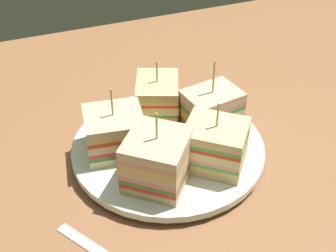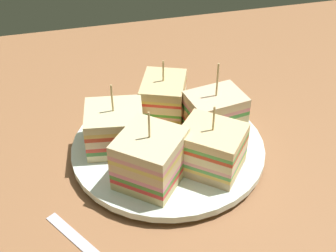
{
  "view_description": "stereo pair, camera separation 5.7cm",
  "coord_description": "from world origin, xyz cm",
  "px_view_note": "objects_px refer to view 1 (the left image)",
  "views": [
    {
      "loc": [
        -16.86,
        -42.19,
        39.34
      ],
      "look_at": [
        0.0,
        0.0,
        4.69
      ],
      "focal_mm": 48.07,
      "sensor_mm": 36.0,
      "label": 1
    },
    {
      "loc": [
        -11.44,
        -43.98,
        39.34
      ],
      "look_at": [
        0.0,
        0.0,
        4.69
      ],
      "focal_mm": 48.07,
      "sensor_mm": 36.0,
      "label": 2
    }
  ],
  "objects_px": {
    "plate": "(168,148)",
    "chip_pile": "(170,132)",
    "sandwich_wedge_4": "(215,145)",
    "sandwich_wedge_3": "(157,160)",
    "sandwich_wedge_0": "(211,111)",
    "sandwich_wedge_2": "(115,132)",
    "sandwich_wedge_1": "(157,99)"
  },
  "relations": [
    {
      "from": "sandwich_wedge_0",
      "to": "chip_pile",
      "type": "height_order",
      "value": "sandwich_wedge_0"
    },
    {
      "from": "sandwich_wedge_1",
      "to": "sandwich_wedge_3",
      "type": "relative_size",
      "value": 0.89
    },
    {
      "from": "sandwich_wedge_3",
      "to": "chip_pile",
      "type": "distance_m",
      "value": 0.09
    },
    {
      "from": "sandwich_wedge_2",
      "to": "sandwich_wedge_4",
      "type": "height_order",
      "value": "sandwich_wedge_2"
    },
    {
      "from": "sandwich_wedge_3",
      "to": "sandwich_wedge_4",
      "type": "xyz_separation_m",
      "value": [
        0.07,
        0.0,
        -0.0
      ]
    },
    {
      "from": "plate",
      "to": "sandwich_wedge_1",
      "type": "relative_size",
      "value": 2.84
    },
    {
      "from": "sandwich_wedge_0",
      "to": "sandwich_wedge_1",
      "type": "relative_size",
      "value": 1.18
    },
    {
      "from": "sandwich_wedge_1",
      "to": "sandwich_wedge_4",
      "type": "xyz_separation_m",
      "value": [
        0.03,
        -0.12,
        0.0
      ]
    },
    {
      "from": "chip_pile",
      "to": "sandwich_wedge_3",
      "type": "bearing_deg",
      "value": -121.93
    },
    {
      "from": "plate",
      "to": "chip_pile",
      "type": "distance_m",
      "value": 0.02
    },
    {
      "from": "sandwich_wedge_0",
      "to": "sandwich_wedge_1",
      "type": "bearing_deg",
      "value": -53.76
    },
    {
      "from": "sandwich_wedge_1",
      "to": "sandwich_wedge_3",
      "type": "xyz_separation_m",
      "value": [
        -0.05,
        -0.12,
        0.0
      ]
    },
    {
      "from": "sandwich_wedge_0",
      "to": "chip_pile",
      "type": "relative_size",
      "value": 1.39
    },
    {
      "from": "sandwich_wedge_4",
      "to": "sandwich_wedge_1",
      "type": "bearing_deg",
      "value": -37.08
    },
    {
      "from": "sandwich_wedge_0",
      "to": "sandwich_wedge_2",
      "type": "bearing_deg",
      "value": -11.36
    },
    {
      "from": "sandwich_wedge_3",
      "to": "sandwich_wedge_1",
      "type": "bearing_deg",
      "value": 19.31
    },
    {
      "from": "plate",
      "to": "sandwich_wedge_0",
      "type": "xyz_separation_m",
      "value": [
        0.07,
        0.01,
        0.04
      ]
    },
    {
      "from": "plate",
      "to": "chip_pile",
      "type": "height_order",
      "value": "chip_pile"
    },
    {
      "from": "sandwich_wedge_2",
      "to": "chip_pile",
      "type": "distance_m",
      "value": 0.08
    },
    {
      "from": "sandwich_wedge_3",
      "to": "sandwich_wedge_4",
      "type": "height_order",
      "value": "sandwich_wedge_3"
    },
    {
      "from": "sandwich_wedge_1",
      "to": "chip_pile",
      "type": "xyz_separation_m",
      "value": [
        -0.0,
        -0.05,
        -0.02
      ]
    },
    {
      "from": "sandwich_wedge_1",
      "to": "sandwich_wedge_0",
      "type": "bearing_deg",
      "value": 67.45
    },
    {
      "from": "sandwich_wedge_4",
      "to": "chip_pile",
      "type": "distance_m",
      "value": 0.08
    },
    {
      "from": "sandwich_wedge_2",
      "to": "sandwich_wedge_1",
      "type": "bearing_deg",
      "value": 41.97
    },
    {
      "from": "sandwich_wedge_0",
      "to": "sandwich_wedge_3",
      "type": "xyz_separation_m",
      "value": [
        -0.1,
        -0.07,
        0.0
      ]
    },
    {
      "from": "sandwich_wedge_2",
      "to": "chip_pile",
      "type": "relative_size",
      "value": 1.22
    },
    {
      "from": "sandwich_wedge_3",
      "to": "chip_pile",
      "type": "bearing_deg",
      "value": 8.04
    },
    {
      "from": "sandwich_wedge_0",
      "to": "sandwich_wedge_4",
      "type": "relative_size",
      "value": 1.1
    },
    {
      "from": "sandwich_wedge_2",
      "to": "sandwich_wedge_4",
      "type": "bearing_deg",
      "value": -25.94
    },
    {
      "from": "plate",
      "to": "sandwich_wedge_0",
      "type": "distance_m",
      "value": 0.08
    },
    {
      "from": "chip_pile",
      "to": "sandwich_wedge_0",
      "type": "bearing_deg",
      "value": -2.99
    },
    {
      "from": "sandwich_wedge_2",
      "to": "sandwich_wedge_3",
      "type": "distance_m",
      "value": 0.08
    }
  ]
}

